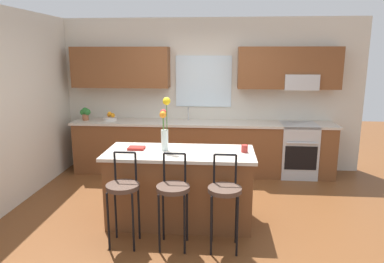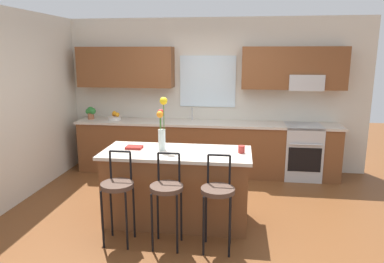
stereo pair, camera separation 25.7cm
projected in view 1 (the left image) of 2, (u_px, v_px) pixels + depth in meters
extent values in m
plane|color=brown|center=(195.00, 213.00, 4.77)|extent=(14.00, 14.00, 0.00)
cube|color=beige|center=(14.00, 108.00, 4.98)|extent=(0.12, 4.60, 2.70)
cube|color=beige|center=(204.00, 95.00, 6.49)|extent=(5.60, 0.12, 2.70)
cube|color=brown|center=(121.00, 67.00, 6.27)|extent=(1.70, 0.34, 0.70)
cube|color=brown|center=(289.00, 68.00, 6.04)|extent=(1.70, 0.34, 0.70)
cube|color=silver|center=(204.00, 81.00, 6.37)|extent=(0.99, 0.03, 0.90)
cube|color=#B7BABC|center=(300.00, 82.00, 6.04)|extent=(0.56, 0.36, 0.26)
cube|color=brown|center=(202.00, 149.00, 6.33)|extent=(4.50, 0.60, 0.88)
cube|color=beige|center=(202.00, 123.00, 6.24)|extent=(4.56, 0.64, 0.04)
cube|color=#B7BABC|center=(188.00, 126.00, 6.27)|extent=(0.54, 0.38, 0.11)
cylinder|color=#B7BABC|center=(188.00, 114.00, 6.38)|extent=(0.02, 0.02, 0.22)
cylinder|color=#B7BABC|center=(188.00, 108.00, 6.30)|extent=(0.02, 0.12, 0.02)
cube|color=#B7BABC|center=(297.00, 150.00, 6.18)|extent=(0.60, 0.60, 0.92)
cube|color=black|center=(301.00, 158.00, 5.90)|extent=(0.52, 0.02, 0.40)
cylinder|color=#B7BABC|center=(302.00, 143.00, 5.81)|extent=(0.50, 0.02, 0.02)
cube|color=brown|center=(180.00, 188.00, 4.47)|extent=(1.74, 0.71, 0.88)
cube|color=beige|center=(180.00, 153.00, 4.37)|extent=(1.82, 0.79, 0.04)
cylinder|color=black|center=(108.00, 222.00, 3.82)|extent=(0.02, 0.02, 0.66)
cylinder|color=black|center=(133.00, 223.00, 3.80)|extent=(0.02, 0.02, 0.66)
cylinder|color=black|center=(116.00, 211.00, 4.08)|extent=(0.02, 0.02, 0.66)
cylinder|color=black|center=(139.00, 212.00, 4.06)|extent=(0.02, 0.02, 0.66)
cylinder|color=#4C382D|center=(123.00, 187.00, 3.86)|extent=(0.36, 0.36, 0.05)
cylinder|color=black|center=(115.00, 166.00, 3.96)|extent=(0.02, 0.02, 0.32)
cylinder|color=black|center=(136.00, 167.00, 3.95)|extent=(0.02, 0.02, 0.32)
cylinder|color=black|center=(125.00, 152.00, 3.92)|extent=(0.23, 0.02, 0.02)
cylinder|color=black|center=(159.00, 224.00, 3.77)|extent=(0.02, 0.02, 0.66)
cylinder|color=black|center=(185.00, 225.00, 3.75)|extent=(0.02, 0.02, 0.66)
cylinder|color=black|center=(163.00, 213.00, 4.04)|extent=(0.02, 0.02, 0.66)
cylinder|color=black|center=(187.00, 214.00, 4.02)|extent=(0.02, 0.02, 0.66)
cylinder|color=#4C382D|center=(173.00, 188.00, 3.82)|extent=(0.36, 0.36, 0.05)
cylinder|color=black|center=(164.00, 167.00, 3.92)|extent=(0.02, 0.02, 0.32)
cylinder|color=black|center=(185.00, 168.00, 3.90)|extent=(0.02, 0.02, 0.32)
cylinder|color=black|center=(174.00, 154.00, 3.88)|extent=(0.23, 0.02, 0.02)
cylinder|color=black|center=(211.00, 226.00, 3.73)|extent=(0.02, 0.02, 0.66)
cylinder|color=black|center=(237.00, 227.00, 3.71)|extent=(0.02, 0.02, 0.66)
cylinder|color=black|center=(212.00, 215.00, 3.99)|extent=(0.02, 0.02, 0.66)
cylinder|color=black|center=(236.00, 216.00, 3.97)|extent=(0.02, 0.02, 0.66)
cylinder|color=#4C382D|center=(225.00, 190.00, 3.77)|extent=(0.36, 0.36, 0.05)
cylinder|color=black|center=(214.00, 169.00, 3.88)|extent=(0.02, 0.02, 0.32)
cylinder|color=black|center=(236.00, 169.00, 3.86)|extent=(0.02, 0.02, 0.32)
cylinder|color=black|center=(225.00, 155.00, 3.83)|extent=(0.23, 0.02, 0.02)
cylinder|color=silver|center=(165.00, 140.00, 4.39)|extent=(0.09, 0.09, 0.26)
cylinder|color=#3D722D|center=(167.00, 123.00, 4.33)|extent=(0.01, 0.01, 0.54)
sphere|color=yellow|center=(167.00, 101.00, 4.28)|extent=(0.09, 0.09, 0.09)
cylinder|color=#3D722D|center=(164.00, 128.00, 4.40)|extent=(0.01, 0.01, 0.39)
sphere|color=red|center=(163.00, 112.00, 4.36)|extent=(0.08, 0.08, 0.08)
cylinder|color=#3D722D|center=(163.00, 130.00, 4.34)|extent=(0.01, 0.01, 0.37)
sphere|color=orange|center=(163.00, 115.00, 4.30)|extent=(0.08, 0.08, 0.08)
cylinder|color=#A52D28|center=(245.00, 149.00, 4.32)|extent=(0.08, 0.08, 0.09)
cube|color=maroon|center=(136.00, 148.00, 4.46)|extent=(0.20, 0.15, 0.03)
cylinder|color=silver|center=(110.00, 119.00, 6.36)|extent=(0.24, 0.24, 0.06)
sphere|color=orange|center=(113.00, 115.00, 6.34)|extent=(0.08, 0.08, 0.08)
sphere|color=orange|center=(109.00, 115.00, 6.39)|extent=(0.07, 0.07, 0.07)
sphere|color=orange|center=(110.00, 114.00, 6.34)|extent=(0.07, 0.07, 0.07)
cylinder|color=#9E5B3D|center=(86.00, 117.00, 6.39)|extent=(0.11, 0.11, 0.11)
sphere|color=#2D7A33|center=(85.00, 111.00, 6.36)|extent=(0.12, 0.12, 0.12)
sphere|color=#2D7A33|center=(83.00, 112.00, 6.38)|extent=(0.12, 0.12, 0.12)
sphere|color=#2D7A33|center=(87.00, 112.00, 6.35)|extent=(0.12, 0.12, 0.12)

